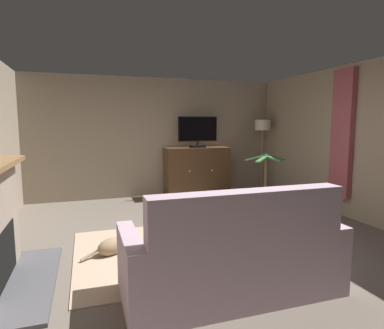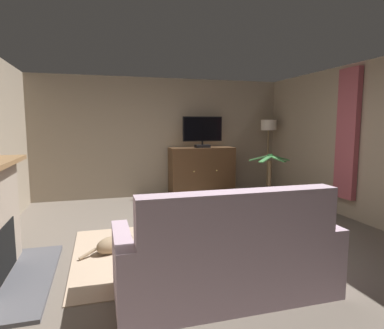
# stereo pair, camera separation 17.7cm
# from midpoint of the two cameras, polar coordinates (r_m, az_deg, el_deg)

# --- Properties ---
(ground_plane) EXTENTS (6.05, 7.00, 0.04)m
(ground_plane) POSITION_cam_midpoint_polar(r_m,az_deg,el_deg) (4.44, 4.05, -14.25)
(ground_plane) COLOR #665B51
(wall_back) EXTENTS (6.05, 0.10, 2.59)m
(wall_back) POSITION_cam_midpoint_polar(r_m,az_deg,el_deg) (7.28, -4.61, 4.72)
(wall_back) COLOR gray
(wall_back) RESTS_ON ground_plane
(wall_right_with_window) EXTENTS (0.10, 7.00, 2.59)m
(wall_right_with_window) POSITION_cam_midpoint_polar(r_m,az_deg,el_deg) (5.73, 31.34, 3.05)
(wall_right_with_window) COLOR gray
(wall_right_with_window) RESTS_ON ground_plane
(curtain_panel_far) EXTENTS (0.10, 0.44, 2.17)m
(curtain_panel_far) POSITION_cam_midpoint_polar(r_m,az_deg,el_deg) (6.10, 26.31, 4.75)
(curtain_panel_far) COLOR #A34C56
(rug_central) EXTENTS (2.74, 2.08, 0.01)m
(rug_central) POSITION_cam_midpoint_polar(r_m,az_deg,el_deg) (4.34, -0.14, -14.42)
(rug_central) COLOR tan
(rug_central) RESTS_ON ground_plane
(tv_cabinet) EXTENTS (1.42, 0.54, 1.08)m
(tv_cabinet) POSITION_cam_midpoint_polar(r_m,az_deg,el_deg) (7.23, 2.40, -1.46)
(tv_cabinet) COLOR #352315
(tv_cabinet) RESTS_ON ground_plane
(television) EXTENTS (0.88, 0.20, 0.67)m
(television) POSITION_cam_midpoint_polar(r_m,az_deg,el_deg) (7.10, 2.57, 5.85)
(television) COLOR black
(television) RESTS_ON tv_cabinet
(coffee_table) EXTENTS (1.08, 0.56, 0.41)m
(coffee_table) POSITION_cam_midpoint_polar(r_m,az_deg,el_deg) (4.18, 0.59, -10.10)
(coffee_table) COLOR #4C331E
(coffee_table) RESTS_ON ground_plane
(tv_remote) EXTENTS (0.18, 0.11, 0.02)m
(tv_remote) POSITION_cam_midpoint_polar(r_m,az_deg,el_deg) (4.20, -0.27, -9.20)
(tv_remote) COLOR black
(tv_remote) RESTS_ON coffee_table
(folded_newspaper) EXTENTS (0.31, 0.23, 0.01)m
(folded_newspaper) POSITION_cam_midpoint_polar(r_m,az_deg,el_deg) (4.10, -1.64, -9.73)
(folded_newspaper) COLOR silver
(folded_newspaper) RESTS_ON coffee_table
(sofa_floral) EXTENTS (2.04, 0.88, 1.05)m
(sofa_floral) POSITION_cam_midpoint_polar(r_m,az_deg,el_deg) (3.17, 7.84, -16.24)
(sofa_floral) COLOR #AD93A3
(sofa_floral) RESTS_ON ground_plane
(potted_plant_on_hearth_side) EXTENTS (0.77, 0.74, 1.06)m
(potted_plant_on_hearth_side) POSITION_cam_midpoint_polar(r_m,az_deg,el_deg) (6.18, 14.14, -5.68)
(potted_plant_on_hearth_side) COLOR #3D4C5B
(potted_plant_on_hearth_side) RESTS_ON ground_plane
(cat) EXTENTS (0.66, 0.37, 0.23)m
(cat) POSITION_cam_midpoint_polar(r_m,az_deg,el_deg) (4.27, -12.44, -13.42)
(cat) COLOR #937A5B
(cat) RESTS_ON ground_plane
(floor_lamp) EXTENTS (0.35, 0.35, 1.69)m
(floor_lamp) POSITION_cam_midpoint_polar(r_m,az_deg,el_deg) (7.69, 13.87, 5.03)
(floor_lamp) COLOR #4C4233
(floor_lamp) RESTS_ON ground_plane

